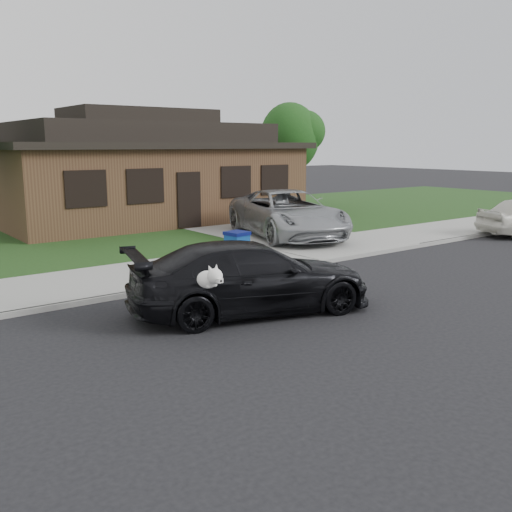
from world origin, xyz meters
TOP-DOWN VIEW (x-y plane):
  - ground at (0.00, 0.00)m, footprint 120.00×120.00m
  - sidewalk at (0.00, 5.00)m, footprint 60.00×3.00m
  - curb at (0.00, 3.50)m, footprint 60.00×0.12m
  - lawn at (0.00, 13.00)m, footprint 60.00×13.00m
  - driveway at (6.00, 10.00)m, footprint 4.50×13.00m
  - sedan at (-0.51, 0.97)m, footprint 5.24×3.22m
  - minivan at (5.68, 7.16)m, footprint 4.20×6.31m
  - recycling_bin at (1.58, 4.39)m, footprint 0.62×0.62m
  - house at (4.00, 15.00)m, footprint 12.60×8.60m
  - tree_1 at (12.14, 14.40)m, footprint 3.15×3.00m

SIDE VIEW (x-z plane):
  - ground at x=0.00m, z-range 0.00..0.00m
  - sidewalk at x=0.00m, z-range 0.00..0.12m
  - curb at x=0.00m, z-range 0.00..0.12m
  - lawn at x=0.00m, z-range 0.00..0.13m
  - driveway at x=6.00m, z-range 0.00..0.14m
  - recycling_bin at x=1.58m, z-range 0.13..1.03m
  - sedan at x=-0.51m, z-range 0.00..1.42m
  - minivan at x=5.68m, z-range 0.14..1.75m
  - house at x=4.00m, z-range -0.19..4.46m
  - tree_1 at x=12.14m, z-range 1.09..6.34m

